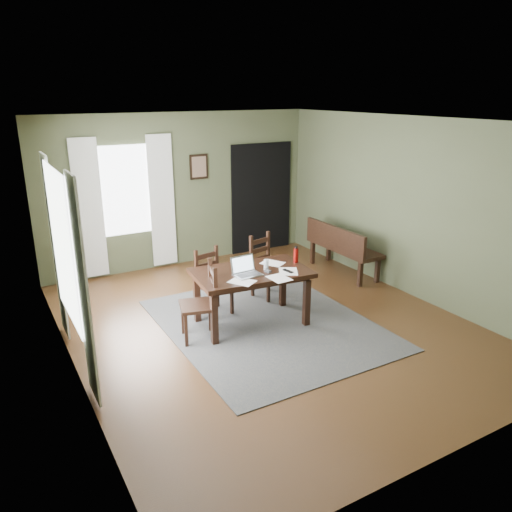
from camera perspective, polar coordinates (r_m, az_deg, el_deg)
ground at (r=6.90m, az=1.25°, el=-7.84°), size 5.00×6.00×0.01m
room_shell at (r=6.31m, az=1.36°, el=7.05°), size 5.02×6.02×2.71m
rug at (r=6.89m, az=1.25°, el=-7.76°), size 2.60×3.20×0.01m
dining_table at (r=6.65m, az=-0.54°, el=-2.45°), size 1.60×1.05×0.76m
chair_end at (r=6.35m, az=-6.18°, el=-5.34°), size 0.54×0.54×1.01m
chair_back_left at (r=7.08m, az=-4.97°, el=-3.06°), size 0.49×0.49×0.94m
chair_back_right at (r=7.64m, az=1.15°, el=-1.24°), size 0.51×0.51×0.96m
bench at (r=8.71m, az=9.66°, el=1.26°), size 0.49×1.53×0.86m
laptop at (r=6.47m, az=-1.21°, el=-1.60°), size 0.36×0.29×0.24m
computer_mouse at (r=6.56m, az=1.35°, el=-1.74°), size 0.07×0.10×0.03m
tv_remote at (r=6.59m, az=3.67°, el=-1.73°), size 0.07×0.17×0.02m
drinking_glass at (r=6.63m, az=1.17°, el=-1.01°), size 0.08×0.08×0.14m
water_bottle at (r=6.94m, az=4.58°, el=0.14°), size 0.08×0.08×0.23m
paper_a at (r=6.25m, az=-1.59°, el=-2.94°), size 0.37×0.39×0.00m
paper_b at (r=6.61m, az=3.70°, el=-1.76°), size 0.36×0.39×0.00m
paper_c at (r=6.91m, az=1.92°, el=-0.81°), size 0.35×0.38×0.00m
paper_e at (r=6.36m, az=2.66°, el=-2.55°), size 0.25×0.31×0.00m
window_left at (r=5.77m, az=-21.30°, el=1.06°), size 0.01×1.30×1.70m
window_back at (r=8.70m, az=-14.73°, el=7.25°), size 1.00×0.01×1.50m
curtain_left_near at (r=5.08m, az=-19.13°, el=-3.96°), size 0.03×0.48×2.30m
curtain_left_far at (r=6.62m, az=-21.96°, el=0.86°), size 0.03×0.48×2.30m
curtain_back_left at (r=8.58m, az=-18.53°, el=5.05°), size 0.44×0.03×2.30m
curtain_back_right at (r=8.90m, az=-10.69°, el=6.13°), size 0.44×0.03×2.30m
framed_picture at (r=9.08m, az=-6.55°, el=10.10°), size 0.34×0.03×0.44m
doorway_back at (r=9.79m, az=0.63°, el=6.65°), size 1.30×0.03×2.10m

